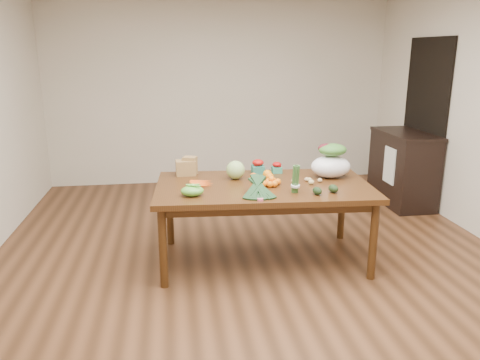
{
  "coord_description": "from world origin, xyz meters",
  "views": [
    {
      "loc": [
        -0.72,
        -3.95,
        1.94
      ],
      "look_at": [
        -0.14,
        0.0,
        0.83
      ],
      "focal_mm": 35.0,
      "sensor_mm": 36.0,
      "label": 1
    }
  ],
  "objects": [
    {
      "name": "floor",
      "position": [
        0.0,
        0.0,
        0.0
      ],
      "size": [
        6.0,
        6.0,
        0.0
      ],
      "primitive_type": "plane",
      "color": "brown",
      "rests_on": "ground"
    },
    {
      "name": "room_walls",
      "position": [
        0.0,
        0.0,
        1.35
      ],
      "size": [
        5.02,
        6.02,
        2.7
      ],
      "color": "silver",
      "rests_on": "floor"
    },
    {
      "name": "dining_table",
      "position": [
        0.1,
        0.1,
        0.38
      ],
      "size": [
        2.02,
        1.21,
        0.75
      ],
      "primitive_type": "cube",
      "rotation": [
        0.0,
        0.0,
        -0.06
      ],
      "color": "#42240F",
      "rests_on": "floor"
    },
    {
      "name": "doorway_dark",
      "position": [
        2.48,
        1.6,
        1.05
      ],
      "size": [
        0.02,
        1.0,
        2.1
      ],
      "primitive_type": "cube",
      "color": "black",
      "rests_on": "floor"
    },
    {
      "name": "cabinet",
      "position": [
        2.22,
        1.54,
        0.47
      ],
      "size": [
        0.52,
        1.02,
        0.94
      ],
      "primitive_type": "cube",
      "color": "black",
      "rests_on": "floor"
    },
    {
      "name": "dish_towel",
      "position": [
        1.96,
        1.4,
        0.55
      ],
      "size": [
        0.02,
        0.28,
        0.45
      ],
      "primitive_type": "cube",
      "color": "white",
      "rests_on": "cabinet"
    },
    {
      "name": "paper_bag",
      "position": [
        -0.6,
        0.54,
        0.84
      ],
      "size": [
        0.27,
        0.23,
        0.18
      ],
      "primitive_type": null,
      "rotation": [
        0.0,
        0.0,
        -0.06
      ],
      "color": "olive",
      "rests_on": "dining_table"
    },
    {
      "name": "cabbage",
      "position": [
        -0.13,
        0.33,
        0.84
      ],
      "size": [
        0.18,
        0.18,
        0.18
      ],
      "primitive_type": "sphere",
      "color": "#90BA6B",
      "rests_on": "dining_table"
    },
    {
      "name": "strawberry_basket_a",
      "position": [
        0.12,
        0.52,
        0.8
      ],
      "size": [
        0.13,
        0.13,
        0.11
      ],
      "primitive_type": null,
      "rotation": [
        0.0,
        0.0,
        -0.06
      ],
      "color": "red",
      "rests_on": "dining_table"
    },
    {
      "name": "strawberry_basket_b",
      "position": [
        0.31,
        0.5,
        0.79
      ],
      "size": [
        0.1,
        0.1,
        0.09
      ],
      "primitive_type": null,
      "rotation": [
        0.0,
        0.0,
        -0.06
      ],
      "color": "#AD0C0B",
      "rests_on": "dining_table"
    },
    {
      "name": "orange_a",
      "position": [
        0.03,
        0.24,
        0.79
      ],
      "size": [
        0.08,
        0.08,
        0.08
      ],
      "primitive_type": "sphere",
      "color": "#FF570F",
      "rests_on": "dining_table"
    },
    {
      "name": "orange_b",
      "position": [
        0.17,
        0.29,
        0.79
      ],
      "size": [
        0.09,
        0.09,
        0.09
      ],
      "primitive_type": "sphere",
      "color": "orange",
      "rests_on": "dining_table"
    },
    {
      "name": "orange_c",
      "position": [
        0.18,
        0.21,
        0.79
      ],
      "size": [
        0.08,
        0.08,
        0.08
      ],
      "primitive_type": "sphere",
      "color": "orange",
      "rests_on": "dining_table"
    },
    {
      "name": "mandarin_cluster",
      "position": [
        0.16,
        0.05,
        0.8
      ],
      "size": [
        0.19,
        0.19,
        0.09
      ],
      "primitive_type": null,
      "rotation": [
        0.0,
        0.0,
        -0.06
      ],
      "color": "orange",
      "rests_on": "dining_table"
    },
    {
      "name": "carrots",
      "position": [
        -0.46,
        0.17,
        0.76
      ],
      "size": [
        0.23,
        0.23,
        0.03
      ],
      "primitive_type": null,
      "rotation": [
        0.0,
        0.0,
        -0.06
      ],
      "color": "#F75214",
      "rests_on": "dining_table"
    },
    {
      "name": "snap_pea_bag",
      "position": [
        -0.57,
        -0.16,
        0.79
      ],
      "size": [
        0.2,
        0.15,
        0.09
      ],
      "primitive_type": "ellipsoid",
      "color": "#6CB73E",
      "rests_on": "dining_table"
    },
    {
      "name": "kale_bunch",
      "position": [
        -0.02,
        -0.27,
        0.83
      ],
      "size": [
        0.34,
        0.42,
        0.16
      ],
      "primitive_type": null,
      "rotation": [
        0.0,
        0.0,
        -0.06
      ],
      "color": "black",
      "rests_on": "dining_table"
    },
    {
      "name": "asparagus_bundle",
      "position": [
        0.32,
        -0.2,
        0.88
      ],
      "size": [
        0.09,
        0.12,
        0.26
      ],
      "primitive_type": null,
      "rotation": [
        0.15,
        0.0,
        -0.06
      ],
      "color": "#437B38",
      "rests_on": "dining_table"
    },
    {
      "name": "potato_a",
      "position": [
        0.39,
        0.12,
        0.77
      ],
      "size": [
        0.05,
        0.04,
        0.04
      ],
      "primitive_type": "ellipsoid",
      "color": "#D2BA79",
      "rests_on": "dining_table"
    },
    {
      "name": "potato_b",
      "position": [
        0.53,
        0.03,
        0.77
      ],
      "size": [
        0.05,
        0.05,
        0.05
      ],
      "primitive_type": "ellipsoid",
      "color": "#D3BB79",
      "rests_on": "dining_table"
    },
    {
      "name": "potato_c",
      "position": [
        0.54,
        0.13,
        0.77
      ],
      "size": [
        0.05,
        0.04,
        0.04
      ],
      "primitive_type": "ellipsoid",
      "color": "#D0BA78",
      "rests_on": "dining_table"
    },
    {
      "name": "potato_d",
      "position": [
        0.52,
        0.15,
        0.77
      ],
      "size": [
        0.05,
        0.04,
        0.04
      ],
      "primitive_type": "ellipsoid",
      "color": "tan",
      "rests_on": "dining_table"
    },
    {
      "name": "potato_e",
      "position": [
        0.63,
        0.09,
        0.77
      ],
      "size": [
        0.05,
        0.04,
        0.04
      ],
      "primitive_type": "ellipsoid",
      "color": "tan",
      "rests_on": "dining_table"
    },
    {
      "name": "avocado_a",
      "position": [
        0.49,
        -0.28,
        0.78
      ],
      "size": [
        0.09,
        0.12,
        0.07
      ],
      "primitive_type": "ellipsoid",
      "rotation": [
        0.0,
        0.0,
        0.3
      ],
      "color": "black",
      "rests_on": "dining_table"
    },
    {
      "name": "avocado_b",
      "position": [
        0.64,
        -0.24,
        0.79
      ],
      "size": [
        0.1,
        0.12,
        0.07
      ],
      "primitive_type": "ellipsoid",
      "rotation": [
        0.0,
        0.0,
        0.3
      ],
      "color": "black",
      "rests_on": "dining_table"
    },
    {
      "name": "salad_bag",
      "position": [
        0.79,
        0.26,
        0.9
      ],
      "size": [
        0.4,
        0.31,
        0.3
      ],
      "primitive_type": null,
      "rotation": [
        0.0,
        0.0,
        -0.06
      ],
      "color": "white",
      "rests_on": "dining_table"
    }
  ]
}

